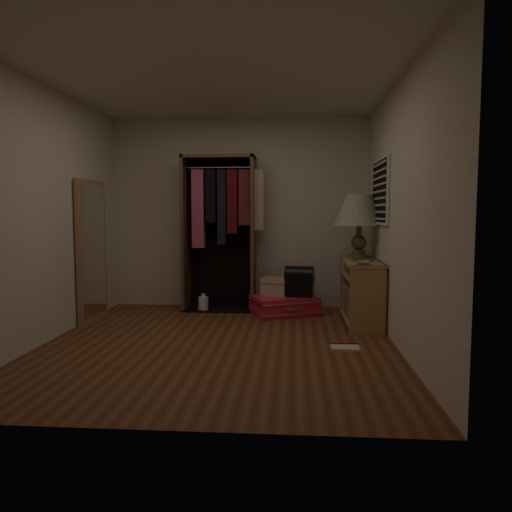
# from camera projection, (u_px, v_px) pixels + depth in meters

# --- Properties ---
(ground) EXTENTS (4.00, 4.00, 0.00)m
(ground) POSITION_uv_depth(u_px,v_px,m) (219.00, 344.00, 5.00)
(ground) COLOR brown
(ground) RESTS_ON ground
(room_walls) EXTENTS (3.52, 4.02, 2.60)m
(room_walls) POSITION_uv_depth(u_px,v_px,m) (226.00, 193.00, 4.91)
(room_walls) COLOR beige
(room_walls) RESTS_ON ground
(console_bookshelf) EXTENTS (0.42, 1.12, 0.75)m
(console_bookshelf) POSITION_uv_depth(u_px,v_px,m) (361.00, 290.00, 5.89)
(console_bookshelf) COLOR #A58150
(console_bookshelf) RESTS_ON ground
(open_wardrobe) EXTENTS (1.07, 0.50, 2.05)m
(open_wardrobe) POSITION_uv_depth(u_px,v_px,m) (222.00, 219.00, 6.67)
(open_wardrobe) COLOR brown
(open_wardrobe) RESTS_ON ground
(floor_mirror) EXTENTS (0.06, 0.80, 1.70)m
(floor_mirror) POSITION_uv_depth(u_px,v_px,m) (92.00, 250.00, 6.05)
(floor_mirror) COLOR #AC7B53
(floor_mirror) RESTS_ON ground
(pink_suitcase) EXTENTS (0.96, 0.84, 0.24)m
(pink_suitcase) POSITION_uv_depth(u_px,v_px,m) (284.00, 305.00, 6.39)
(pink_suitcase) COLOR #E21B42
(pink_suitcase) RESTS_ON ground
(train_case) EXTENTS (0.39, 0.33, 0.24)m
(train_case) POSITION_uv_depth(u_px,v_px,m) (275.00, 286.00, 6.42)
(train_case) COLOR tan
(train_case) RESTS_ON pink_suitcase
(black_bag) EXTENTS (0.39, 0.29, 0.39)m
(black_bag) POSITION_uv_depth(u_px,v_px,m) (299.00, 281.00, 6.34)
(black_bag) COLOR black
(black_bag) RESTS_ON pink_suitcase
(table_lamp) EXTENTS (0.65, 0.65, 0.78)m
(table_lamp) POSITION_uv_depth(u_px,v_px,m) (359.00, 212.00, 6.11)
(table_lamp) COLOR #4B5127
(table_lamp) RESTS_ON console_bookshelf
(brass_tray) EXTENTS (0.29, 0.29, 0.01)m
(brass_tray) POSITION_uv_depth(u_px,v_px,m) (363.00, 261.00, 5.72)
(brass_tray) COLOR #B58F45
(brass_tray) RESTS_ON console_bookshelf
(ceramic_bowl) EXTENTS (0.18, 0.18, 0.04)m
(ceramic_bowl) POSITION_uv_depth(u_px,v_px,m) (363.00, 263.00, 5.39)
(ceramic_bowl) COLOR #99B697
(ceramic_bowl) RESTS_ON console_bookshelf
(white_jug) EXTENTS (0.17, 0.17, 0.24)m
(white_jug) POSITION_uv_depth(u_px,v_px,m) (203.00, 304.00, 6.62)
(white_jug) COLOR white
(white_jug) RESTS_ON ground
(floor_book) EXTENTS (0.27, 0.22, 0.03)m
(floor_book) POSITION_uv_depth(u_px,v_px,m) (345.00, 347.00, 4.83)
(floor_book) COLOR beige
(floor_book) RESTS_ON ground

